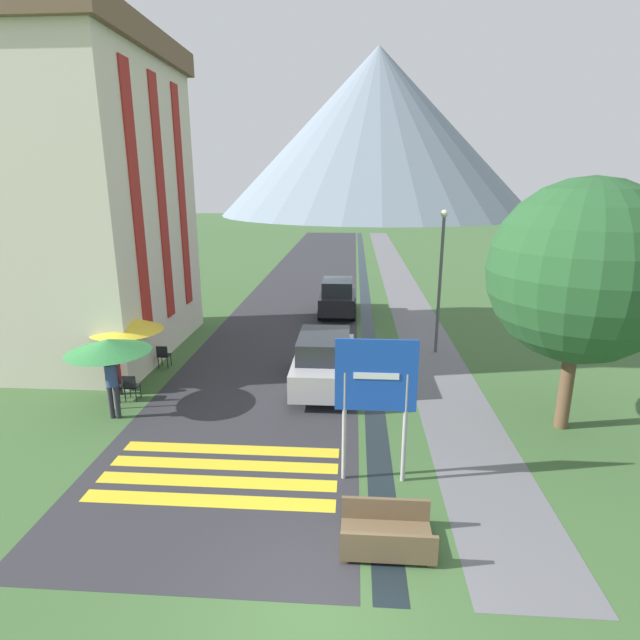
# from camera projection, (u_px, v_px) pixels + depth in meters

# --- Properties ---
(ground_plane) EXTENTS (160.00, 160.00, 0.00)m
(ground_plane) POSITION_uv_depth(u_px,v_px,m) (344.00, 306.00, 27.21)
(ground_plane) COLOR #3D6033
(road) EXTENTS (6.40, 60.00, 0.01)m
(road) POSITION_uv_depth(u_px,v_px,m) (313.00, 273.00, 36.99)
(road) COLOR #2D2D33
(road) RESTS_ON ground_plane
(footpath) EXTENTS (2.20, 60.00, 0.01)m
(footpath) POSITION_uv_depth(u_px,v_px,m) (396.00, 274.00, 36.59)
(footpath) COLOR slate
(footpath) RESTS_ON ground_plane
(drainage_channel) EXTENTS (0.60, 60.00, 0.00)m
(drainage_channel) POSITION_uv_depth(u_px,v_px,m) (363.00, 273.00, 36.74)
(drainage_channel) COLOR black
(drainage_channel) RESTS_ON ground_plane
(crosswalk_marking) EXTENTS (5.44, 2.54, 0.01)m
(crosswalk_marking) POSITION_uv_depth(u_px,v_px,m) (221.00, 473.00, 11.58)
(crosswalk_marking) COLOR yellow
(crosswalk_marking) RESTS_ON ground_plane
(mountain_distant) EXTENTS (62.00, 62.00, 31.57)m
(mountain_distant) POSITION_uv_depth(u_px,v_px,m) (377.00, 133.00, 98.75)
(mountain_distant) COLOR slate
(mountain_distant) RESTS_ON ground_plane
(hotel_building) EXTENTS (6.03, 8.55, 11.68)m
(hotel_building) POSITION_uv_depth(u_px,v_px,m) (88.00, 189.00, 18.45)
(hotel_building) COLOR beige
(hotel_building) RESTS_ON ground_plane
(road_sign) EXTENTS (1.77, 0.11, 3.35)m
(road_sign) POSITION_uv_depth(u_px,v_px,m) (376.00, 389.00, 10.74)
(road_sign) COLOR #9E9EA3
(road_sign) RESTS_ON ground_plane
(footbridge) EXTENTS (1.70, 1.10, 0.65)m
(footbridge) POSITION_uv_depth(u_px,v_px,m) (387.00, 535.00, 9.22)
(footbridge) COLOR brown
(footbridge) RESTS_ON ground_plane
(parked_car_near) EXTENTS (1.99, 4.32, 1.82)m
(parked_car_near) POSITION_uv_depth(u_px,v_px,m) (324.00, 360.00, 16.25)
(parked_car_near) COLOR #B2B2B7
(parked_car_near) RESTS_ON ground_plane
(parked_car_far) EXTENTS (1.83, 3.86, 1.82)m
(parked_car_far) POSITION_uv_depth(u_px,v_px,m) (338.00, 297.00, 25.19)
(parked_car_far) COLOR black
(parked_car_far) RESTS_ON ground_plane
(cafe_chair_near_left) EXTENTS (0.40, 0.40, 0.85)m
(cafe_chair_near_left) POSITION_uv_depth(u_px,v_px,m) (131.00, 385.00, 15.27)
(cafe_chair_near_left) COLOR black
(cafe_chair_near_left) RESTS_ON ground_plane
(cafe_chair_far_right) EXTENTS (0.40, 0.40, 0.85)m
(cafe_chair_far_right) POSITION_uv_depth(u_px,v_px,m) (163.00, 354.00, 17.99)
(cafe_chair_far_right) COLOR black
(cafe_chair_far_right) RESTS_ON ground_plane
(cafe_chair_near_right) EXTENTS (0.40, 0.40, 0.85)m
(cafe_chair_near_right) POSITION_uv_depth(u_px,v_px,m) (114.00, 386.00, 15.21)
(cafe_chair_near_right) COLOR black
(cafe_chair_near_right) RESTS_ON ground_plane
(cafe_umbrella_front_green) EXTENTS (2.40, 2.40, 2.18)m
(cafe_umbrella_front_green) POSITION_uv_depth(u_px,v_px,m) (108.00, 346.00, 14.33)
(cafe_umbrella_front_green) COLOR #B7B2A8
(cafe_umbrella_front_green) RESTS_ON ground_plane
(cafe_umbrella_middle_yellow) EXTENTS (2.36, 2.36, 2.30)m
(cafe_umbrella_middle_yellow) POSITION_uv_depth(u_px,v_px,m) (126.00, 324.00, 16.29)
(cafe_umbrella_middle_yellow) COLOR #B7B2A8
(cafe_umbrella_middle_yellow) RESTS_ON ground_plane
(person_standing_terrace) EXTENTS (0.32, 0.32, 1.83)m
(person_standing_terrace) POSITION_uv_depth(u_px,v_px,m) (112.00, 383.00, 14.01)
(person_standing_terrace) COLOR #282833
(person_standing_terrace) RESTS_ON ground_plane
(person_seated_near) EXTENTS (0.32, 0.32, 1.28)m
(person_seated_near) POSITION_uv_depth(u_px,v_px,m) (116.00, 373.00, 15.70)
(person_seated_near) COLOR #282833
(person_seated_near) RESTS_ON ground_plane
(streetlamp) EXTENTS (0.28, 0.28, 5.54)m
(streetlamp) POSITION_uv_depth(u_px,v_px,m) (441.00, 271.00, 18.95)
(streetlamp) COLOR #515156
(streetlamp) RESTS_ON ground_plane
(tree_by_path) EXTENTS (4.71, 4.71, 6.69)m
(tree_by_path) POSITION_uv_depth(u_px,v_px,m) (582.00, 272.00, 12.62)
(tree_by_path) COLOR brown
(tree_by_path) RESTS_ON ground_plane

